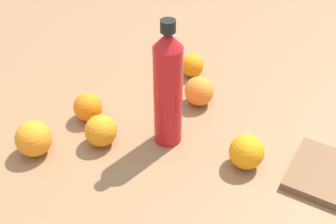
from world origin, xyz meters
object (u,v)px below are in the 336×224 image
object	(u,v)px
water_bottle	(168,89)
orange_5	(192,66)
orange_0	(199,91)
orange_2	(101,131)
orange_3	(247,152)
orange_1	(34,139)
orange_4	(88,107)

from	to	relation	value
water_bottle	orange_5	size ratio (longest dim) A/B	4.79
water_bottle	orange_0	distance (m)	0.19
orange_0	orange_2	world-z (taller)	orange_0
orange_3	orange_5	distance (m)	0.37
orange_5	orange_0	bearing A→B (deg)	114.91
orange_3	orange_0	bearing A→B (deg)	-48.55
orange_1	orange_5	bearing A→B (deg)	-119.85
water_bottle	orange_2	xyz separation A→B (m)	(0.14, 0.07, -0.11)
water_bottle	orange_5	world-z (taller)	water_bottle
orange_5	orange_4	bearing A→B (deg)	55.67
orange_0	orange_5	world-z (taller)	orange_0
water_bottle	orange_2	bearing A→B (deg)	155.68
orange_4	orange_0	bearing A→B (deg)	-147.68
orange_2	orange_3	size ratio (longest dim) A/B	0.97
water_bottle	orange_1	distance (m)	0.32
orange_2	orange_4	world-z (taller)	orange_2
orange_0	orange_1	xyz separation A→B (m)	(0.30, 0.30, 0.00)
orange_2	orange_4	xyz separation A→B (m)	(0.07, -0.07, -0.00)
orange_4	orange_5	distance (m)	0.33
orange_0	orange_4	world-z (taller)	orange_0
orange_0	orange_5	size ratio (longest dim) A/B	1.18
water_bottle	orange_5	xyz separation A→B (m)	(0.03, -0.28, -0.11)
water_bottle	orange_3	distance (m)	0.22
orange_1	orange_2	world-z (taller)	orange_1
orange_0	orange_1	world-z (taller)	orange_1
orange_1	orange_2	xyz separation A→B (m)	(-0.13, -0.08, -0.00)
orange_1	orange_2	distance (m)	0.15
orange_1	orange_5	world-z (taller)	orange_1
orange_1	orange_3	xyz separation A→B (m)	(-0.46, -0.12, -0.00)
orange_3	orange_4	bearing A→B (deg)	-4.36
orange_0	orange_3	xyz separation A→B (m)	(-0.16, 0.18, 0.00)
orange_0	orange_4	xyz separation A→B (m)	(0.24, 0.15, -0.00)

